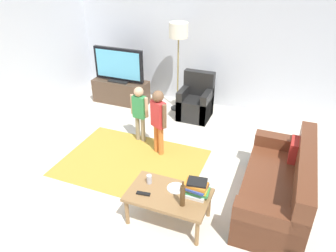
{
  "coord_description": "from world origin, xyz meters",
  "views": [
    {
      "loc": [
        1.59,
        -3.39,
        3.07
      ],
      "look_at": [
        0.0,
        0.6,
        0.65
      ],
      "focal_mm": 34.85,
      "sensor_mm": 36.0,
      "label": 1
    }
  ],
  "objects": [
    {
      "name": "tv_stand",
      "position": [
        -1.77,
        2.3,
        0.24
      ],
      "size": [
        1.2,
        0.44,
        0.5
      ],
      "color": "#4C3828",
      "rests_on": "ground"
    },
    {
      "name": "soda_can",
      "position": [
        0.17,
        -0.47,
        0.48
      ],
      "size": [
        0.07,
        0.07,
        0.12
      ],
      "primitive_type": "cylinder",
      "color": "silver",
      "rests_on": "coffee_table"
    },
    {
      "name": "tv_remote",
      "position": [
        0.19,
        -0.69,
        0.43
      ],
      "size": [
        0.17,
        0.07,
        0.02
      ],
      "primitive_type": "cube",
      "rotation": [
        0.0,
        0.0,
        0.13
      ],
      "color": "black",
      "rests_on": "coffee_table"
    },
    {
      "name": "plate",
      "position": [
        0.52,
        -0.45,
        0.43
      ],
      "size": [
        0.22,
        0.22,
        0.02
      ],
      "color": "white",
      "rests_on": "coffee_table"
    },
    {
      "name": "couch",
      "position": [
        1.75,
        0.21,
        0.29
      ],
      "size": [
        0.8,
        1.8,
        0.86
      ],
      "color": "brown",
      "rests_on": "ground"
    },
    {
      "name": "bottle",
      "position": [
        0.69,
        -0.69,
        0.57
      ],
      "size": [
        0.06,
        0.06,
        0.34
      ],
      "color": "#4C3319",
      "rests_on": "coffee_table"
    },
    {
      "name": "area_rug",
      "position": [
        -0.52,
        0.35,
        0.0
      ],
      "size": [
        2.2,
        1.6,
        0.01
      ],
      "primitive_type": "cube",
      "color": "#B28C33",
      "rests_on": "ground"
    },
    {
      "name": "child_near_tv",
      "position": [
        -0.69,
        1.02,
        0.61
      ],
      "size": [
        0.34,
        0.16,
        1.01
      ],
      "color": "gray",
      "rests_on": "ground"
    },
    {
      "name": "child_center",
      "position": [
        -0.23,
        0.78,
        0.67
      ],
      "size": [
        0.34,
        0.23,
        1.12
      ],
      "color": "orange",
      "rests_on": "ground"
    },
    {
      "name": "wall_back",
      "position": [
        0.0,
        3.0,
        1.35
      ],
      "size": [
        6.0,
        0.12,
        2.7
      ],
      "primitive_type": "cube",
      "color": "silver",
      "rests_on": "ground"
    },
    {
      "name": "armchair",
      "position": [
        -0.06,
        2.26,
        0.3
      ],
      "size": [
        0.6,
        0.6,
        0.9
      ],
      "color": "black",
      "rests_on": "ground"
    },
    {
      "name": "coffee_table",
      "position": [
        0.47,
        -0.57,
        0.37
      ],
      "size": [
        1.0,
        0.6,
        0.42
      ],
      "color": "olive",
      "rests_on": "ground"
    },
    {
      "name": "floor_lamp",
      "position": [
        -0.52,
        2.45,
        1.54
      ],
      "size": [
        0.36,
        0.36,
        1.78
      ],
      "color": "#262626",
      "rests_on": "ground"
    },
    {
      "name": "book_stack",
      "position": [
        0.8,
        -0.47,
        0.52
      ],
      "size": [
        0.31,
        0.24,
        0.21
      ],
      "color": "white",
      "rests_on": "coffee_table"
    },
    {
      "name": "tv",
      "position": [
        -1.77,
        2.28,
        0.85
      ],
      "size": [
        1.1,
        0.28,
        0.71
      ],
      "color": "black",
      "rests_on": "tv_stand"
    },
    {
      "name": "ground",
      "position": [
        0.0,
        0.0,
        0.0
      ],
      "size": [
        7.8,
        7.8,
        0.0
      ],
      "primitive_type": "plane",
      "color": "beige"
    }
  ]
}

